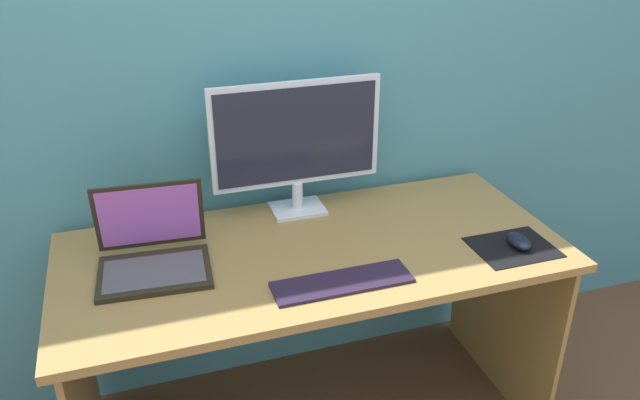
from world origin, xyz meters
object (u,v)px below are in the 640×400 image
at_px(monitor, 297,141).
at_px(keyboard_external, 342,282).
at_px(mouse, 519,241).
at_px(laptop, 153,252).

relative_size(monitor, keyboard_external, 1.43).
height_order(monitor, mouse, monitor).
relative_size(laptop, keyboard_external, 0.84).
bearing_deg(laptop, monitor, 23.11).
distance_m(monitor, keyboard_external, 0.54).
bearing_deg(monitor, laptop, -156.89).
bearing_deg(keyboard_external, monitor, 89.25).
xyz_separation_m(laptop, keyboard_external, (0.50, -0.26, -0.04)).
distance_m(keyboard_external, mouse, 0.59).
bearing_deg(monitor, mouse, -37.76).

